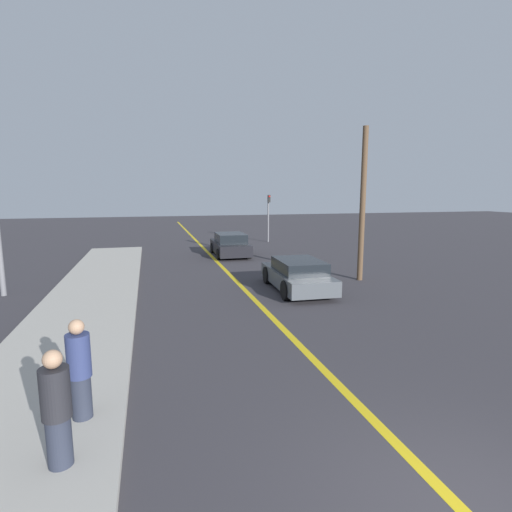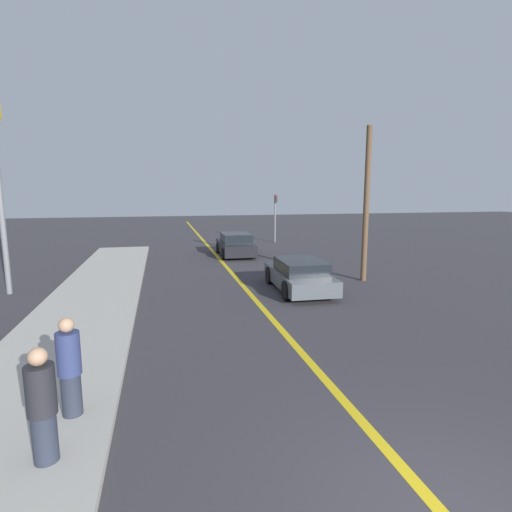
% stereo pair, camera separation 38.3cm
% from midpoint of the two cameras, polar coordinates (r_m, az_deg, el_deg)
% --- Properties ---
extents(road_center_line, '(0.20, 60.00, 0.01)m').
position_cam_midpoint_polar(road_center_line, '(21.78, -4.32, -0.90)').
color(road_center_line, gold).
rests_on(road_center_line, ground_plane).
extents(sidewalk_left, '(3.12, 24.34, 0.16)m').
position_cam_midpoint_polar(sidewalk_left, '(15.96, -21.18, -4.99)').
color(sidewalk_left, '#ADA89E').
rests_on(sidewalk_left, ground_plane).
extents(car_near_right_lane, '(2.07, 4.37, 1.23)m').
position_cam_midpoint_polar(car_near_right_lane, '(15.61, 6.91, -2.74)').
color(car_near_right_lane, '#4C5156').
rests_on(car_near_right_lane, ground_plane).
extents(car_ahead_center, '(2.03, 4.22, 1.36)m').
position_cam_midpoint_polar(car_ahead_center, '(23.93, -2.48, 1.60)').
color(car_ahead_center, black).
rests_on(car_ahead_center, ground_plane).
extents(pedestrian_near_curb, '(0.38, 0.38, 1.64)m').
position_cam_midpoint_polar(pedestrian_near_curb, '(6.35, -26.65, -18.61)').
color(pedestrian_near_curb, '#282D3D').
rests_on(pedestrian_near_curb, sidewalk_left).
extents(pedestrian_mid_group, '(0.37, 0.37, 1.67)m').
position_cam_midpoint_polar(pedestrian_mid_group, '(7.35, -23.71, -14.35)').
color(pedestrian_mid_group, '#282D3D').
rests_on(pedestrian_mid_group, sidewalk_left).
extents(traffic_light, '(0.18, 0.40, 3.55)m').
position_cam_midpoint_polar(traffic_light, '(30.20, 3.13, 6.17)').
color(traffic_light, slate).
rests_on(traffic_light, ground_plane).
extents(utility_pole, '(0.24, 0.24, 6.49)m').
position_cam_midpoint_polar(utility_pole, '(17.59, 16.09, 6.98)').
color(utility_pole, brown).
rests_on(utility_pole, ground_plane).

